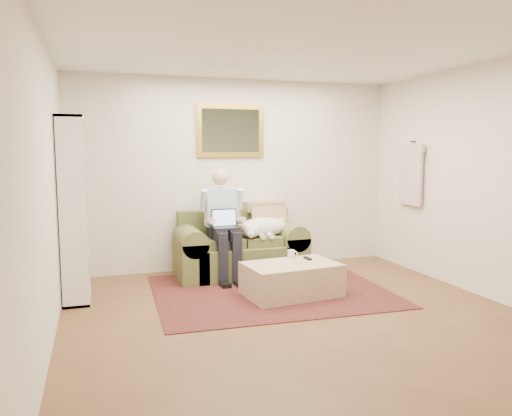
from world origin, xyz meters
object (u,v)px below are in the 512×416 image
laptop (225,223)px  sleeping_dog (263,227)px  seated_man (224,225)px  ottoman (291,280)px  bookshelf (73,209)px  sofa (240,253)px  coffee_mug (291,254)px

laptop → sleeping_dog: laptop is taller
seated_man → laptop: seated_man is taller
sleeping_dog → ottoman: sleeping_dog is taller
sleeping_dog → ottoman: size_ratio=0.66×
seated_man → bookshelf: bookshelf is taller
sofa → bookshelf: bearing=-167.5°
seated_man → ottoman: seated_man is taller
sofa → sleeping_dog: 0.47m
sofa → bookshelf: 2.19m
sleeping_dog → laptop: bearing=-166.4°
sofa → sleeping_dog: (0.30, -0.08, 0.35)m
seated_man → coffee_mug: 0.99m
sleeping_dog → coffee_mug: 0.81m
laptop → ottoman: size_ratio=0.31×
sofa → bookshelf: bookshelf is taller
ottoman → sleeping_dog: bearing=89.5°
laptop → sleeping_dog: size_ratio=0.47×
coffee_mug → sofa: bearing=113.6°
bookshelf → laptop: bearing=7.4°
seated_man → coffee_mug: bearing=-48.6°
sofa → seated_man: bearing=-148.5°
ottoman → bookshelf: bearing=164.0°
ottoman → bookshelf: (-2.31, 0.66, 0.81)m
coffee_mug → bookshelf: size_ratio=0.05×
coffee_mug → laptop: bearing=134.1°
laptop → coffee_mug: laptop is taller
seated_man → sleeping_dog: 0.56m
laptop → coffee_mug: (0.63, -0.65, -0.31)m
seated_man → sleeping_dog: (0.55, 0.07, -0.06)m
seated_man → sleeping_dog: bearing=7.1°
bookshelf → ottoman: bearing=-16.0°
sleeping_dog → bookshelf: bookshelf is taller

